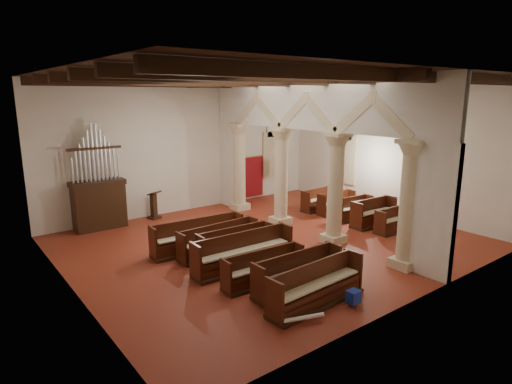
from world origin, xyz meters
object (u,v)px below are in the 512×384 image
at_px(pipe_organ, 98,196).
at_px(lectern, 154,207).
at_px(processional_banner, 278,184).
at_px(nave_pew_0, 317,291).
at_px(aisle_pew_0, 393,224).

distance_m(pipe_organ, lectern, 2.50).
xyz_separation_m(pipe_organ, processional_banner, (9.13, -0.46, -0.59)).
relative_size(nave_pew_0, aisle_pew_0, 1.86).
relative_size(pipe_organ, nave_pew_0, 1.42).
bearing_deg(pipe_organ, lectern, -0.28).
height_order(lectern, nave_pew_0, lectern).
distance_m(pipe_organ, aisle_pew_0, 11.90).
height_order(pipe_organ, aisle_pew_0, pipe_organ).
height_order(nave_pew_0, aisle_pew_0, nave_pew_0).
relative_size(lectern, nave_pew_0, 0.41).
xyz_separation_m(lectern, nave_pew_0, (-0.03, -10.05, -0.16)).
bearing_deg(processional_banner, lectern, 172.32).
bearing_deg(aisle_pew_0, pipe_organ, 141.65).
bearing_deg(nave_pew_0, pipe_organ, 100.11).
bearing_deg(aisle_pew_0, lectern, 133.18).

